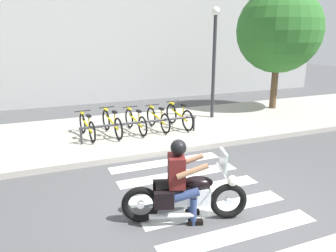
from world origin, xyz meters
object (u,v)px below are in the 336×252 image
Objects in this scene: tree_near_rack at (279,30)px; bicycle_1 at (112,123)px; bicycle_2 at (136,121)px; bike_rack at (141,123)px; bicycle_0 at (87,126)px; motorcycle at (186,195)px; bicycle_4 at (179,116)px; bicycle_3 at (158,119)px; rider at (181,175)px; street_lamp at (214,53)px.

bicycle_1 is at bearing -170.65° from tree_near_rack.
bicycle_2 is 0.47× the size of bike_rack.
tree_near_rack is (7.56, 1.12, 2.68)m from bicycle_0.
motorcycle is 5.24m from bicycle_4.
bicycle_4 is at bearing -0.07° from bicycle_3.
rider is 0.30× the size of tree_near_rack.
tree_near_rack is (6.10, 1.68, 2.60)m from bike_rack.
bicycle_4 is 1.56m from bike_rack.
street_lamp is 3.14m from tree_near_rack.
rider is 4.85m from bicycle_2.
motorcycle is at bearing -88.40° from bicycle_1.
rider is 0.88× the size of bicycle_2.
bicycle_1 is 0.36× the size of tree_near_rack.
bike_rack is (-1.45, -0.55, 0.05)m from bicycle_4.
rider reaches higher than bicycle_2.
bicycle_0 is at bearing 159.13° from bike_rack.
bicycle_4 is at bearing 20.84° from bike_rack.
bike_rack is 3.81m from street_lamp.
street_lamp reaches higher than motorcycle.
rider is 5.00m from bicycle_3.
bicycle_4 is at bearing 66.13° from rider.
bicycle_3 is at bearing -0.01° from bicycle_0.
motorcycle is at bearing -138.40° from tree_near_rack.
motorcycle reaches higher than bicycle_3.
bicycle_2 is (1.46, -0.00, 0.00)m from bicycle_0.
bicycle_0 is 8.10m from tree_near_rack.
bicycle_2 is 0.98× the size of bicycle_4.
bicycle_1 is at bearing 90.74° from rider.
bicycle_1 is at bearing -169.22° from street_lamp.
motorcycle reaches higher than bicycle_2.
motorcycle is at bearing -79.85° from bicycle_0.
street_lamp is at bearing 55.84° from rider.
bicycle_2 is 0.56m from bike_rack.
bicycle_2 is at bearing -0.00° from bicycle_0.
bicycle_1 reaches higher than bicycle_2.
bicycle_1 reaches higher than bicycle_0.
bicycle_0 is at bearing 180.00° from bicycle_2.
bicycle_1 is 4.31m from street_lamp.
bicycle_0 is 2.91m from bicycle_4.
rider is at bearing -106.21° from bicycle_3.
motorcycle is 0.38m from rider.
bicycle_0 is 0.46× the size of bike_rack.
bike_rack is at bearing 81.07° from rider.
tree_near_rack is (6.83, 1.13, 2.66)m from bicycle_1.
bicycle_1 reaches higher than bicycle_3.
rider is at bearing -89.26° from bicycle_1.
bike_rack is (-0.73, -0.55, 0.08)m from bicycle_3.
bicycle_2 is at bearing -169.56° from tree_near_rack.
rider is 4.80m from bicycle_1.
motorcycle is 1.19× the size of bicycle_1.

